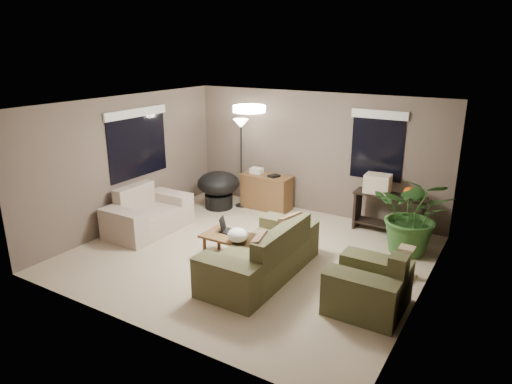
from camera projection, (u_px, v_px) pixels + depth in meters
The scene contains 20 objects.
room_shell at pixel (250, 183), 7.32m from camera, with size 5.50×5.50×5.50m.
main_sofa at pixel (263, 257), 6.92m from camera, with size 0.95×2.20×0.85m.
throw_pillows at pixel (279, 239), 6.68m from camera, with size 0.34×1.39×0.47m.
loveseat at pixel (147, 216), 8.61m from camera, with size 0.90×1.60×0.85m.
armchair at pixel (369, 288), 6.04m from camera, with size 0.95×1.00×0.85m.
coffee_table at pixel (232, 239), 7.40m from camera, with size 1.00×0.55×0.42m.
laptop at pixel (227, 228), 7.53m from camera, with size 0.41×0.26×0.24m.
plastic_bag at pixel (237, 235), 7.13m from camera, with size 0.32×0.29×0.23m, color white.
desk at pixel (267, 192), 9.77m from camera, with size 1.10×0.50×0.75m.
desk_papers at pixel (260, 172), 9.71m from camera, with size 0.70×0.28×0.12m.
console_table at pixel (389, 210), 8.48m from camera, with size 1.30×0.40×0.75m.
pumpkin at pixel (410, 192), 8.18m from camera, with size 0.24×0.24×0.20m, color orange.
cardboard_box at pixel (378, 184), 8.45m from camera, with size 0.46×0.34×0.34m, color beige.
papasan_chair at pixel (218, 187), 9.79m from camera, with size 1.03×1.03×0.80m.
floor_lamp at pixel (241, 134), 9.55m from camera, with size 0.32×0.32×1.91m.
ceiling_fixture at pixel (249, 109), 6.95m from camera, with size 0.50×0.50×0.10m, color white.
houseplant at pixel (413, 223), 7.59m from camera, with size 1.25×1.39×1.08m, color #2D5923.
cat_scratching_post at pixel (405, 265), 6.86m from camera, with size 0.32×0.32×0.50m.
window_left at pixel (137, 132), 8.74m from camera, with size 0.05×1.56×1.33m.
window_back at pixel (378, 134), 8.53m from camera, with size 1.06×0.05×1.33m.
Camera 1 is at (3.72, -5.95, 3.35)m, focal length 32.00 mm.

